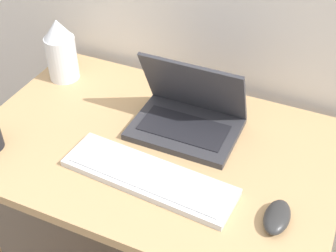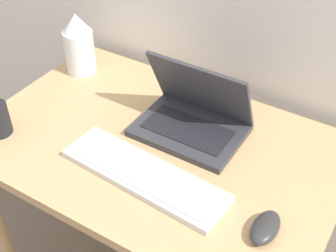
% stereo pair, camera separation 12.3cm
% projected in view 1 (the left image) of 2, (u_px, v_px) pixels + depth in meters
% --- Properties ---
extents(desk, '(1.03, 0.67, 0.76)m').
position_uv_depth(desk, '(155.00, 173.00, 1.40)').
color(desk, tan).
rests_on(desk, ground_plane).
extents(laptop, '(0.30, 0.22, 0.22)m').
position_uv_depth(laptop, '(188.00, 114.00, 1.35)').
color(laptop, '#333338').
rests_on(laptop, desk).
extents(keyboard, '(0.47, 0.17, 0.02)m').
position_uv_depth(keyboard, '(149.00, 177.00, 1.21)').
color(keyboard, silver).
rests_on(keyboard, desk).
extents(mouse, '(0.06, 0.11, 0.03)m').
position_uv_depth(mouse, '(277.00, 217.00, 1.10)').
color(mouse, '#2D2D2D').
rests_on(mouse, desk).
extents(vase, '(0.10, 0.10, 0.21)m').
position_uv_depth(vase, '(61.00, 50.00, 1.52)').
color(vase, white).
rests_on(vase, desk).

